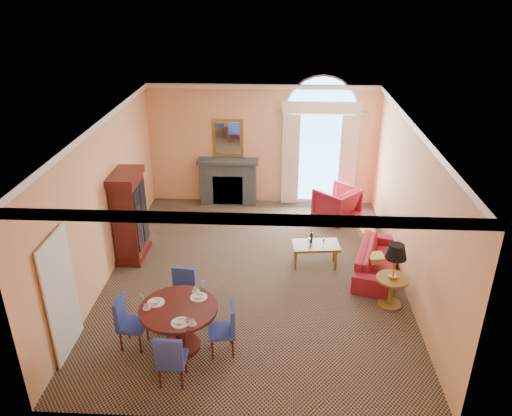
{
  "coord_description": "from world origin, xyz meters",
  "views": [
    {
      "loc": [
        0.47,
        -8.8,
        5.69
      ],
      "look_at": [
        0.0,
        0.5,
        1.3
      ],
      "focal_mm": 35.0,
      "sensor_mm": 36.0,
      "label": 1
    }
  ],
  "objects_px": {
    "sofa": "(378,260)",
    "armchair": "(337,204)",
    "dining_table": "(179,318)",
    "side_table": "(394,268)",
    "armoire": "(130,217)",
    "coffee_table": "(316,246)"
  },
  "relations": [
    {
      "from": "coffee_table",
      "to": "armchair",
      "type": "bearing_deg",
      "value": 68.01
    },
    {
      "from": "dining_table",
      "to": "armchair",
      "type": "relative_size",
      "value": 1.36
    },
    {
      "from": "armoire",
      "to": "armchair",
      "type": "xyz_separation_m",
      "value": [
        4.64,
        2.07,
        -0.52
      ]
    },
    {
      "from": "armoire",
      "to": "coffee_table",
      "type": "relative_size",
      "value": 1.89
    },
    {
      "from": "dining_table",
      "to": "sofa",
      "type": "xyz_separation_m",
      "value": [
        3.66,
        2.51,
        -0.3
      ]
    },
    {
      "from": "armoire",
      "to": "dining_table",
      "type": "height_order",
      "value": "armoire"
    },
    {
      "from": "armoire",
      "to": "dining_table",
      "type": "distance_m",
      "value": 3.35
    },
    {
      "from": "dining_table",
      "to": "coffee_table",
      "type": "xyz_separation_m",
      "value": [
        2.38,
        2.73,
        -0.13
      ]
    },
    {
      "from": "armoire",
      "to": "coffee_table",
      "type": "bearing_deg",
      "value": -2.72
    },
    {
      "from": "armoire",
      "to": "sofa",
      "type": "bearing_deg",
      "value": -4.5
    },
    {
      "from": "sofa",
      "to": "armchair",
      "type": "distance_m",
      "value": 2.56
    },
    {
      "from": "armchair",
      "to": "coffee_table",
      "type": "relative_size",
      "value": 0.9
    },
    {
      "from": "dining_table",
      "to": "armoire",
      "type": "bearing_deg",
      "value": 118.8
    },
    {
      "from": "armchair",
      "to": "coffee_table",
      "type": "distance_m",
      "value": 2.35
    },
    {
      "from": "armoire",
      "to": "side_table",
      "type": "bearing_deg",
      "value": -16.31
    },
    {
      "from": "dining_table",
      "to": "sofa",
      "type": "height_order",
      "value": "dining_table"
    },
    {
      "from": "sofa",
      "to": "coffee_table",
      "type": "bearing_deg",
      "value": 96.29
    },
    {
      "from": "coffee_table",
      "to": "side_table",
      "type": "bearing_deg",
      "value": -51.48
    },
    {
      "from": "sofa",
      "to": "side_table",
      "type": "relative_size",
      "value": 1.57
    },
    {
      "from": "sofa",
      "to": "armchair",
      "type": "bearing_deg",
      "value": 30.38
    },
    {
      "from": "armoire",
      "to": "side_table",
      "type": "distance_m",
      "value": 5.54
    },
    {
      "from": "dining_table",
      "to": "side_table",
      "type": "xyz_separation_m",
      "value": [
        3.71,
        1.37,
        0.24
      ]
    }
  ]
}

